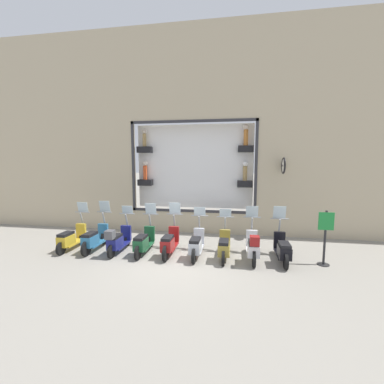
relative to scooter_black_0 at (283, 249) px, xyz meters
name	(u,v)px	position (x,y,z in m)	size (l,w,h in m)	color
ground_plane	(175,262)	(-0.52, 3.39, -0.43)	(120.00, 120.00, 0.00)	gray
building_facade	(193,130)	(3.08, 3.39, 4.15)	(1.25, 36.00, 8.96)	tan
scooter_black_0	(283,249)	(0.00, 0.00, 0.00)	(1.80, 0.61, 1.68)	black
scooter_white_1	(253,247)	(-0.06, 0.93, 0.05)	(1.80, 0.61, 1.66)	black
scooter_olive_2	(224,246)	(-0.01, 1.85, -0.01)	(1.79, 0.60, 1.53)	black
scooter_silver_3	(196,245)	(0.00, 2.78, 0.00)	(1.80, 0.60, 1.56)	black
scooter_red_4	(170,243)	(0.01, 3.71, 0.02)	(1.81, 0.60, 1.71)	black
scooter_green_5	(144,242)	(0.00, 4.63, 0.00)	(1.80, 0.60, 1.66)	black
scooter_navy_6	(118,240)	(-0.07, 5.56, 0.03)	(1.79, 0.61, 1.53)	black
scooter_teal_7	(94,239)	(0.00, 6.49, 0.01)	(1.80, 0.61, 1.70)	black
scooter_yellow_8	(71,238)	(0.00, 7.41, -0.01)	(1.79, 0.61, 1.63)	black
shop_sign_post	(325,236)	(-0.02, -1.23, 0.50)	(0.36, 0.45, 1.72)	#232326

